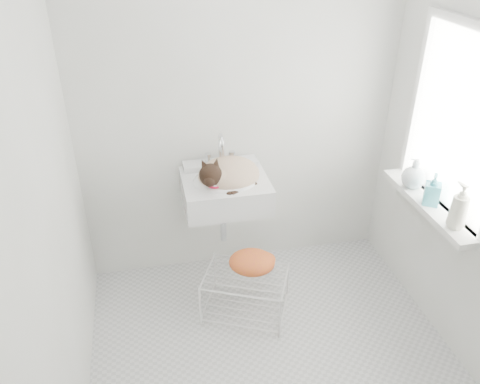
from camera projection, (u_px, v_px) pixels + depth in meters
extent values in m
cube|color=silver|center=(272.00, 352.00, 3.00)|extent=(2.20, 2.00, 0.02)
cube|color=white|center=(239.00, 106.00, 3.22)|extent=(2.20, 0.02, 2.50)
cube|color=white|center=(479.00, 155.00, 2.57)|extent=(0.02, 2.00, 2.50)
cube|color=white|center=(46.00, 198.00, 2.17)|extent=(0.02, 2.00, 2.50)
cube|color=white|center=(459.00, 123.00, 2.69)|extent=(0.01, 0.80, 1.00)
cube|color=white|center=(456.00, 124.00, 2.68)|extent=(0.04, 0.90, 1.10)
cube|color=white|center=(428.00, 204.00, 2.93)|extent=(0.16, 0.88, 0.04)
cube|color=white|center=(225.00, 179.00, 3.17)|extent=(0.56, 0.49, 0.22)
ellipsoid|color=beige|center=(230.00, 175.00, 3.15)|extent=(0.47, 0.43, 0.21)
sphere|color=black|center=(207.00, 169.00, 3.02)|extent=(0.18, 0.18, 0.15)
torus|color=red|center=(210.00, 175.00, 3.04)|extent=(0.16, 0.15, 0.06)
cube|color=silver|center=(245.00, 294.00, 3.23)|extent=(0.63, 0.55, 0.31)
ellipsoid|color=orange|center=(252.00, 266.00, 3.18)|extent=(0.36, 0.29, 0.13)
imported|color=white|center=(454.00, 227.00, 2.69)|extent=(0.10, 0.10, 0.23)
imported|color=teal|center=(430.00, 204.00, 2.90)|extent=(0.13, 0.13, 0.20)
imported|color=silver|center=(412.00, 187.00, 3.08)|extent=(0.21, 0.21, 0.19)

